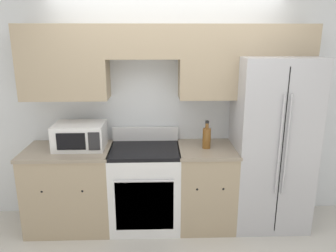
{
  "coord_description": "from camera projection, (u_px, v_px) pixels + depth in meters",
  "views": [
    {
      "loc": [
        -0.11,
        -3.04,
        2.11
      ],
      "look_at": [
        -0.0,
        0.31,
        1.17
      ],
      "focal_mm": 35.0,
      "sensor_mm": 36.0,
      "label": 1
    }
  ],
  "objects": [
    {
      "name": "oven_range",
      "position": [
        145.0,
        186.0,
        3.67
      ],
      "size": [
        0.76,
        0.65,
        1.08
      ],
      "color": "white",
      "rests_on": "ground_plane"
    },
    {
      "name": "lower_cabinets_left",
      "position": [
        71.0,
        188.0,
        3.64
      ],
      "size": [
        0.93,
        0.64,
        0.92
      ],
      "color": "tan",
      "rests_on": "ground_plane"
    },
    {
      "name": "lower_cabinets_right",
      "position": [
        206.0,
        186.0,
        3.69
      ],
      "size": [
        0.63,
        0.64,
        0.92
      ],
      "color": "tan",
      "rests_on": "ground_plane"
    },
    {
      "name": "ground_plane",
      "position": [
        169.0,
        239.0,
        3.5
      ],
      "size": [
        12.0,
        12.0,
        0.0
      ],
      "primitive_type": "plane",
      "color": "beige"
    },
    {
      "name": "wall_back",
      "position": [
        168.0,
        91.0,
        3.67
      ],
      "size": [
        8.0,
        0.39,
        2.6
      ],
      "color": "silver",
      "rests_on": "ground_plane"
    },
    {
      "name": "bottle",
      "position": [
        207.0,
        137.0,
        3.53
      ],
      "size": [
        0.09,
        0.09,
        0.3
      ],
      "color": "brown",
      "rests_on": "lower_cabinets_right"
    },
    {
      "name": "microwave",
      "position": [
        80.0,
        136.0,
        3.53
      ],
      "size": [
        0.53,
        0.4,
        0.27
      ],
      "color": "white",
      "rests_on": "lower_cabinets_left"
    },
    {
      "name": "refrigerator",
      "position": [
        269.0,
        142.0,
        3.64
      ],
      "size": [
        0.81,
        0.78,
        1.89
      ],
      "color": "#B7B7BC",
      "rests_on": "ground_plane"
    }
  ]
}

